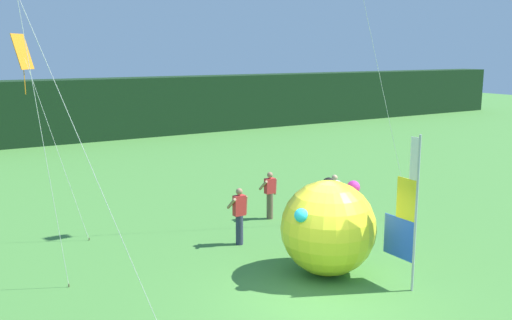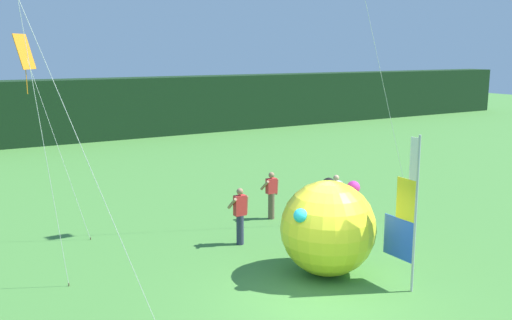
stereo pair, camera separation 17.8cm
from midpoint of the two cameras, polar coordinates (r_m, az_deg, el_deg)
name	(u,v)px [view 1 (the left image)]	position (r m, az deg, el deg)	size (l,w,h in m)	color
ground_plane	(319,299)	(13.65, 5.98, -13.76)	(120.00, 120.00, 0.00)	#478438
distant_treeline	(55,111)	(37.68, -19.78, 4.65)	(80.00, 2.40, 3.94)	black
banner_flag	(406,215)	(14.05, 14.62, -5.39)	(0.06, 1.03, 3.81)	#B7B7BC
person_near_banner	(334,197)	(19.22, 7.63, -3.70)	(0.55, 0.48, 1.62)	black
person_mid_field	(270,194)	(19.35, 1.14, -3.45)	(0.55, 0.48, 1.65)	brown
person_far_left	(239,214)	(16.82, -2.00, -5.53)	(0.55, 0.48, 1.73)	#2D334C
inflatable_balloon	(328,228)	(14.68, 6.96, -6.80)	(2.46, 2.46, 2.46)	yellow
folding_chair	(338,213)	(18.59, 8.01, -5.34)	(0.51, 0.51, 0.89)	#BCBCC1
kite_orange_diamond_5	(25,58)	(17.79, -22.63, 9.47)	(1.71, 1.24, 6.18)	brown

